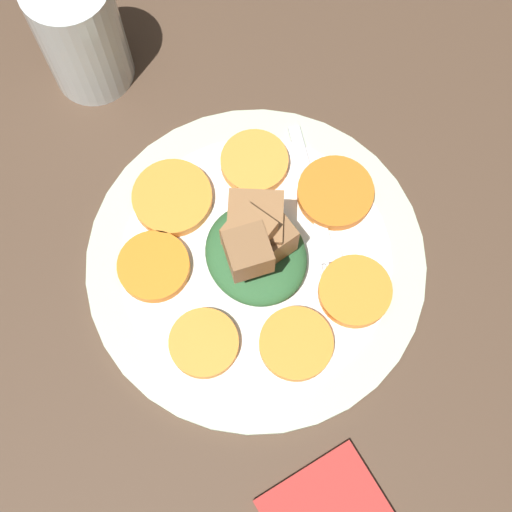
% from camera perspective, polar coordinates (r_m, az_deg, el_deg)
% --- Properties ---
extents(table_slab, '(1.20, 1.20, 0.02)m').
position_cam_1_polar(table_slab, '(0.65, -0.00, -0.86)').
color(table_slab, '#4C3828').
rests_on(table_slab, ground).
extents(plate, '(0.30, 0.30, 0.01)m').
position_cam_1_polar(plate, '(0.63, -0.00, -0.45)').
color(plate, beige).
rests_on(plate, table_slab).
extents(carrot_slice_0, '(0.06, 0.06, 0.01)m').
position_cam_1_polar(carrot_slice_0, '(0.62, 7.92, -2.81)').
color(carrot_slice_0, orange).
rests_on(carrot_slice_0, plate).
extents(carrot_slice_1, '(0.07, 0.07, 0.01)m').
position_cam_1_polar(carrot_slice_1, '(0.65, 6.36, 5.05)').
color(carrot_slice_1, orange).
rests_on(carrot_slice_1, plate).
extents(carrot_slice_2, '(0.06, 0.06, 0.01)m').
position_cam_1_polar(carrot_slice_2, '(0.66, -0.12, 7.51)').
color(carrot_slice_2, orange).
rests_on(carrot_slice_2, plate).
extents(carrot_slice_3, '(0.07, 0.07, 0.01)m').
position_cam_1_polar(carrot_slice_3, '(0.65, -6.71, 4.65)').
color(carrot_slice_3, orange).
rests_on(carrot_slice_3, plate).
extents(carrot_slice_4, '(0.06, 0.06, 0.01)m').
position_cam_1_polar(carrot_slice_4, '(0.62, -8.17, -0.84)').
color(carrot_slice_4, orange).
rests_on(carrot_slice_4, plate).
extents(carrot_slice_5, '(0.06, 0.06, 0.01)m').
position_cam_1_polar(carrot_slice_5, '(0.60, -4.18, -6.97)').
color(carrot_slice_5, orange).
rests_on(carrot_slice_5, plate).
extents(carrot_slice_6, '(0.06, 0.06, 0.01)m').
position_cam_1_polar(carrot_slice_6, '(0.60, 3.23, -7.02)').
color(carrot_slice_6, orange).
rests_on(carrot_slice_6, plate).
extents(center_pile, '(0.10, 0.09, 0.09)m').
position_cam_1_polar(center_pile, '(0.59, 0.02, 0.88)').
color(center_pile, '#2D6033').
rests_on(center_pile, plate).
extents(fork, '(0.18, 0.07, 0.00)m').
position_cam_1_polar(fork, '(0.64, 5.09, 2.76)').
color(fork, silver).
rests_on(fork, plate).
extents(water_glass, '(0.08, 0.08, 0.12)m').
position_cam_1_polar(water_glass, '(0.69, -13.84, 16.92)').
color(water_glass, silver).
rests_on(water_glass, table_slab).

